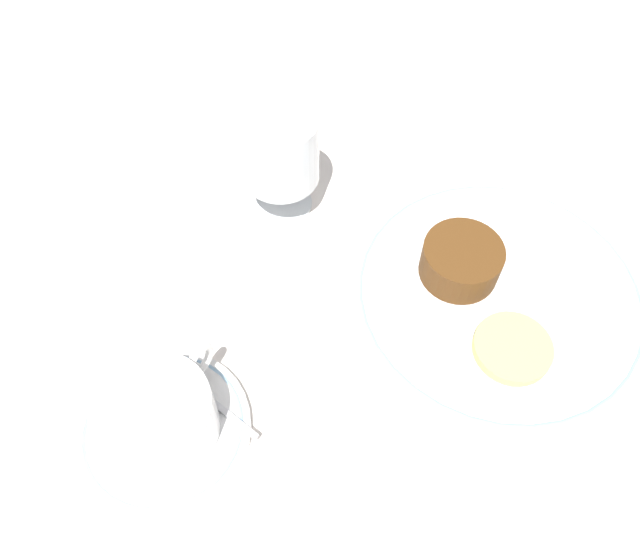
# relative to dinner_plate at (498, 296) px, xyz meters

# --- Properties ---
(ground_plane) EXTENTS (3.00, 3.00, 0.00)m
(ground_plane) POSITION_rel_dinner_plate_xyz_m (-0.02, 0.02, -0.01)
(ground_plane) COLOR white
(dinner_plate) EXTENTS (0.28, 0.28, 0.01)m
(dinner_plate) POSITION_rel_dinner_plate_xyz_m (0.00, 0.00, 0.00)
(dinner_plate) COLOR white
(dinner_plate) RESTS_ON ground_plane
(saucer) EXTENTS (0.14, 0.14, 0.01)m
(saucer) POSITION_rel_dinner_plate_xyz_m (-0.26, 0.19, -0.00)
(saucer) COLOR white
(saucer) RESTS_ON ground_plane
(coffee_cup) EXTENTS (0.12, 0.09, 0.05)m
(coffee_cup) POSITION_rel_dinner_plate_xyz_m (-0.26, 0.19, 0.03)
(coffee_cup) COLOR white
(coffee_cup) RESTS_ON saucer
(spoon) EXTENTS (0.02, 0.11, 0.00)m
(spoon) POSITION_rel_dinner_plate_xyz_m (-0.22, 0.18, 0.00)
(spoon) COLOR silver
(spoon) RESTS_ON saucer
(wine_glass) EXTENTS (0.07, 0.07, 0.12)m
(wine_glass) POSITION_rel_dinner_plate_xyz_m (-0.00, 0.24, 0.06)
(wine_glass) COLOR silver
(wine_glass) RESTS_ON ground_plane
(fork) EXTENTS (0.05, 0.18, 0.01)m
(fork) POSITION_rel_dinner_plate_xyz_m (-0.21, 0.02, -0.01)
(fork) COLOR silver
(fork) RESTS_ON ground_plane
(dessert_cake) EXTENTS (0.07, 0.07, 0.04)m
(dessert_cake) POSITION_rel_dinner_plate_xyz_m (0.00, 0.04, 0.02)
(dessert_cake) COLOR #563314
(dessert_cake) RESTS_ON dinner_plate
(pineapple_slice) EXTENTS (0.07, 0.07, 0.01)m
(pineapple_slice) POSITION_rel_dinner_plate_xyz_m (-0.05, -0.03, 0.01)
(pineapple_slice) COLOR #EFE075
(pineapple_slice) RESTS_ON dinner_plate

